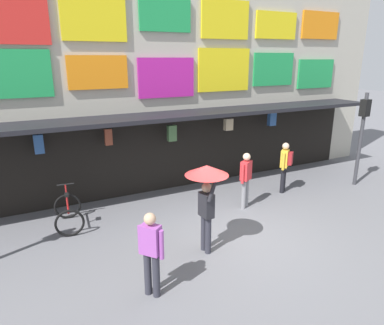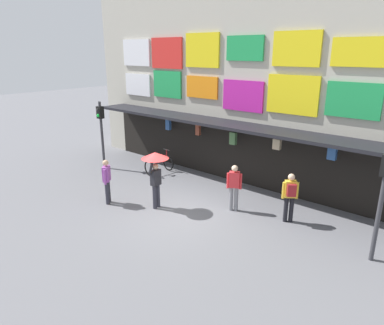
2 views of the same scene
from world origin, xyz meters
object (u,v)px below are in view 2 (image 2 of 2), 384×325
Objects in this scene: bicycle_parked at (159,165)px; pedestrian_in_red at (107,179)px; traffic_light_near at (101,124)px; pedestrian_in_blue at (234,185)px; traffic_light_far at (384,186)px; pedestrian_in_yellow at (290,194)px; pedestrian_with_umbrella at (155,164)px.

bicycle_parked is 0.73× the size of pedestrian_in_red.
pedestrian_in_blue is (7.39, 0.15, -1.19)m from traffic_light_near.
traffic_light_near is 4.40m from pedestrian_in_red.
pedestrian_in_blue is at bearing -12.39° from bicycle_parked.
traffic_light_near reaches higher than pedestrian_in_red.
bicycle_parked is (-9.46, 1.20, -1.75)m from traffic_light_far.
traffic_light_near and traffic_light_far have the same top height.
traffic_light_near is at bearing -179.91° from traffic_light_far.
traffic_light_far is 3.02m from pedestrian_in_yellow.
bicycle_parked is at bearing 105.26° from pedestrian_in_red.
traffic_light_far reaches higher than pedestrian_in_red.
bicycle_parked is 3.76m from pedestrian_in_red.
pedestrian_in_yellow is at bearing 26.77° from pedestrian_with_umbrella.
traffic_light_far is 1.54× the size of pedestrian_with_umbrella.
pedestrian_in_yellow and pedestrian_in_blue have the same top height.
pedestrian_in_yellow is 1.00× the size of pedestrian_in_red.
pedestrian_with_umbrella is (-6.83, -1.49, -0.50)m from traffic_light_far.
traffic_light_far is at bearing 15.70° from pedestrian_in_red.
pedestrian_in_blue is (-4.61, 0.13, -1.19)m from traffic_light_far.
traffic_light_near is at bearing -178.81° from pedestrian_in_blue.
pedestrian_in_blue is at bearing 33.03° from pedestrian_in_red.
traffic_light_near reaches higher than pedestrian_with_umbrella.
pedestrian_in_red is at bearing -74.74° from bicycle_parked.
traffic_light_far reaches higher than pedestrian_with_umbrella.
pedestrian_in_yellow is (9.27, 0.60, -1.16)m from traffic_light_near.
pedestrian_in_red is (3.52, -2.36, -1.19)m from traffic_light_near.
traffic_light_near is 5.39m from pedestrian_with_umbrella.
pedestrian_with_umbrella is at bearing -153.23° from pedestrian_in_yellow.
pedestrian_in_red is 1.00× the size of pedestrian_in_blue.
traffic_light_near is 12.00m from traffic_light_far.
pedestrian_with_umbrella is at bearing -45.73° from bicycle_parked.
pedestrian_in_blue reaches higher than bicycle_parked.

